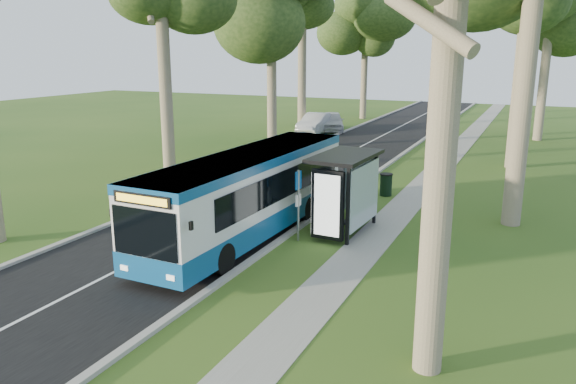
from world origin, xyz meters
name	(u,v)px	position (x,y,z in m)	size (l,w,h in m)	color
ground	(277,244)	(0.00, 0.00, 0.00)	(120.00, 120.00, 0.00)	#2E5219
road	(298,178)	(-3.50, 10.00, 0.01)	(7.00, 100.00, 0.02)	black
kerb_east	(360,184)	(0.00, 10.00, 0.06)	(0.25, 100.00, 0.12)	#9E9B93
kerb_west	(242,172)	(-7.00, 10.00, 0.06)	(0.25, 100.00, 0.12)	#9E9B93
centre_line	(299,178)	(-3.50, 10.00, 0.02)	(0.12, 100.00, 0.01)	white
footpath	(419,190)	(3.00, 10.00, 0.01)	(1.50, 100.00, 0.02)	gray
bus	(250,194)	(-1.30, 0.39, 1.61)	(2.80, 11.83, 3.12)	white
bus_stop_sign	(298,197)	(0.55, 0.62, 1.64)	(0.11, 0.37, 2.64)	gray
bus_shelter	(345,180)	(1.85, 1.91, 2.14)	(2.07, 3.59, 3.01)	black
litter_bin	(386,184)	(1.75, 8.40, 0.54)	(0.61, 0.61, 1.08)	black
car_white	(332,121)	(-8.28, 28.29, 0.82)	(1.93, 4.81, 1.64)	silver
car_silver	(316,123)	(-9.03, 26.34, 0.83)	(1.75, 5.02, 1.66)	#B1B4BA
tree_west_e	(366,14)	(-8.50, 38.00, 10.15)	(5.20, 5.20, 13.68)	#7A6B56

